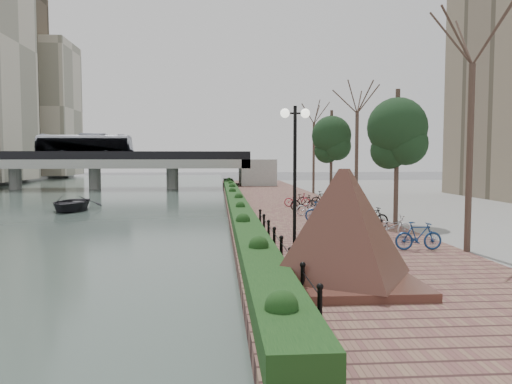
{
  "coord_description": "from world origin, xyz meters",
  "views": [
    {
      "loc": [
        -0.57,
        -14.47,
        3.75
      ],
      "look_at": [
        1.31,
        10.48,
        2.0
      ],
      "focal_mm": 35.0,
      "sensor_mm": 36.0,
      "label": 1
    }
  ],
  "objects": [
    {
      "name": "hedge",
      "position": [
        0.6,
        20.0,
        0.8
      ],
      "size": [
        1.1,
        56.0,
        0.6
      ],
      "primitive_type": "cube",
      "color": "black",
      "rests_on": "promenade"
    },
    {
      "name": "promenade",
      "position": [
        4.0,
        17.5,
        0.25
      ],
      "size": [
        8.0,
        75.0,
        0.5
      ],
      "primitive_type": "cube",
      "color": "brown",
      "rests_on": "ground"
    },
    {
      "name": "bridge",
      "position": [
        -15.21,
        45.0,
        3.37
      ],
      "size": [
        36.0,
        10.77,
        6.5
      ],
      "color": "gray",
      "rests_on": "ground"
    },
    {
      "name": "pedestrian",
      "position": [
        3.87,
        2.19,
        1.28
      ],
      "size": [
        0.57,
        0.38,
        1.55
      ],
      "primitive_type": "imported",
      "rotation": [
        0.0,
        0.0,
        3.13
      ],
      "color": "brown",
      "rests_on": "promenade"
    },
    {
      "name": "river_water",
      "position": [
        -15.0,
        25.0,
        0.01
      ],
      "size": [
        30.0,
        130.0,
        0.02
      ],
      "primitive_type": "cube",
      "color": "#3E4E49",
      "rests_on": "ground"
    },
    {
      "name": "ground",
      "position": [
        0.0,
        0.0,
        0.0
      ],
      "size": [
        220.0,
        220.0,
        0.0
      ],
      "primitive_type": "plane",
      "color": "#59595B",
      "rests_on": "ground"
    },
    {
      "name": "lamppost",
      "position": [
        2.05,
        2.51,
        4.09
      ],
      "size": [
        1.02,
        0.32,
        5.0
      ],
      "color": "black",
      "rests_on": "promenade"
    },
    {
      "name": "granite_monument",
      "position": [
        2.59,
        -2.12,
        2.0
      ],
      "size": [
        4.88,
        4.88,
        2.96
      ],
      "color": "#48281F",
      "rests_on": "promenade"
    },
    {
      "name": "chain_fence",
      "position": [
        1.4,
        2.0,
        0.85
      ],
      "size": [
        0.1,
        14.1,
        0.7
      ],
      "color": "black",
      "rests_on": "promenade"
    },
    {
      "name": "boat",
      "position": [
        -10.87,
        21.07,
        0.53
      ],
      "size": [
        3.58,
        4.99,
        1.03
      ],
      "primitive_type": "imported",
      "rotation": [
        0.0,
        0.0,
        0.01
      ],
      "color": "black",
      "rests_on": "river_water"
    },
    {
      "name": "motorcycle",
      "position": [
        2.83,
        0.75,
        0.94
      ],
      "size": [
        0.79,
        1.47,
        0.88
      ],
      "primitive_type": null,
      "rotation": [
        0.0,
        0.0,
        -0.27
      ],
      "color": "black",
      "rests_on": "promenade"
    },
    {
      "name": "bicycle_parking",
      "position": [
        5.49,
        10.22,
        0.97
      ],
      "size": [
        2.4,
        17.32,
        1.0
      ],
      "color": "#B5B5BA",
      "rests_on": "promenade"
    },
    {
      "name": "street_trees",
      "position": [
        8.0,
        12.68,
        3.69
      ],
      "size": [
        3.2,
        37.12,
        6.8
      ],
      "color": "#3E2F24",
      "rests_on": "promenade"
    }
  ]
}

